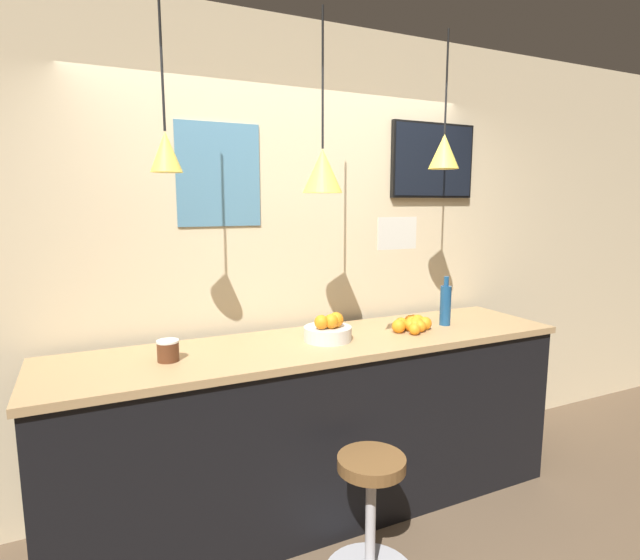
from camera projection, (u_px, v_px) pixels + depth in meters
name	position (u px, v px, depth m)	size (l,w,h in m)	color
back_wall	(289.00, 259.00, 3.18)	(8.00, 0.06, 2.90)	beige
service_counter	(320.00, 426.00, 2.91)	(2.97, 0.70, 1.03)	black
bar_stool	(371.00, 506.00, 2.38)	(0.44, 0.44, 0.62)	#B7B7BC
fruit_bowl	(328.00, 330.00, 2.83)	(0.27, 0.27, 0.17)	beige
orange_pile	(413.00, 324.00, 3.06)	(0.27, 0.27, 0.09)	orange
juice_bottle	(445.00, 304.00, 3.18)	(0.07, 0.07, 0.32)	navy
spread_jar	(168.00, 351.00, 2.46)	(0.11, 0.11, 0.11)	#562D19
pendant_lamp_left	(166.00, 150.00, 2.30)	(0.15, 0.15, 0.86)	black
pendant_lamp_middle	(323.00, 170.00, 2.66)	(0.22, 0.22, 0.94)	black
pendant_lamp_right	(444.00, 151.00, 2.98)	(0.18, 0.18, 0.79)	black
mounted_tv	(433.00, 161.00, 3.48)	(0.68, 0.04, 0.51)	black
hanging_menu_board	(397.00, 233.00, 2.63)	(0.24, 0.01, 0.17)	silver
wall_poster	(219.00, 175.00, 2.88)	(0.49, 0.01, 0.59)	teal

